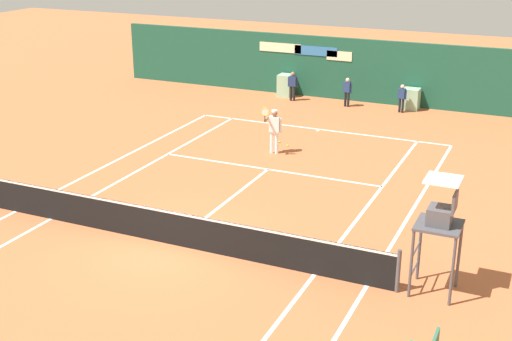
# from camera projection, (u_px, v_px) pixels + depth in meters

# --- Properties ---
(ground_plane) EXTENTS (80.00, 80.00, 0.01)m
(ground_plane) POSITION_uv_depth(u_px,v_px,m) (183.00, 236.00, 18.61)
(ground_plane) COLOR #BC6038
(tennis_net) EXTENTS (12.10, 0.10, 1.07)m
(tennis_net) POSITION_uv_depth(u_px,v_px,m) (171.00, 227.00, 17.94)
(tennis_net) COLOR #4C4C51
(tennis_net) RESTS_ON ground_plane
(sponsor_back_wall) EXTENTS (25.00, 1.02, 2.92)m
(sponsor_back_wall) POSITION_uv_depth(u_px,v_px,m) (357.00, 71.00, 32.18)
(sponsor_back_wall) COLOR #194C38
(sponsor_back_wall) RESTS_ON ground_plane
(umpire_chair) EXTENTS (1.00, 1.00, 2.77)m
(umpire_chair) POSITION_uv_depth(u_px,v_px,m) (440.00, 220.00, 15.18)
(umpire_chair) COLOR #47474C
(umpire_chair) RESTS_ON ground_plane
(player_on_baseline) EXTENTS (0.54, 0.76, 1.86)m
(player_on_baseline) POSITION_uv_depth(u_px,v_px,m) (274.00, 127.00, 24.90)
(player_on_baseline) COLOR white
(player_on_baseline) RESTS_ON ground_plane
(ball_kid_centre_post) EXTENTS (0.44, 0.22, 1.34)m
(ball_kid_centre_post) POSITION_uv_depth(u_px,v_px,m) (347.00, 90.00, 31.36)
(ball_kid_centre_post) COLOR black
(ball_kid_centre_post) RESTS_ON ground_plane
(ball_kid_right_post) EXTENTS (0.46, 0.22, 1.39)m
(ball_kid_right_post) POSITION_uv_depth(u_px,v_px,m) (293.00, 84.00, 32.38)
(ball_kid_right_post) COLOR black
(ball_kid_right_post) RESTS_ON ground_plane
(ball_kid_left_post) EXTENTS (0.42, 0.21, 1.26)m
(ball_kid_left_post) POSITION_uv_depth(u_px,v_px,m) (402.00, 96.00, 30.39)
(ball_kid_left_post) COLOR black
(ball_kid_left_post) RESTS_ON ground_plane
(tennis_ball_by_sideline) EXTENTS (0.07, 0.07, 0.07)m
(tennis_ball_by_sideline) POSITION_uv_depth(u_px,v_px,m) (279.00, 142.00, 26.44)
(tennis_ball_by_sideline) COLOR #CCE033
(tennis_ball_by_sideline) RESTS_ON ground_plane
(tennis_ball_near_service_line) EXTENTS (0.07, 0.07, 0.07)m
(tennis_ball_near_service_line) POSITION_uv_depth(u_px,v_px,m) (288.00, 146.00, 25.99)
(tennis_ball_near_service_line) COLOR #CCE033
(tennis_ball_near_service_line) RESTS_ON ground_plane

